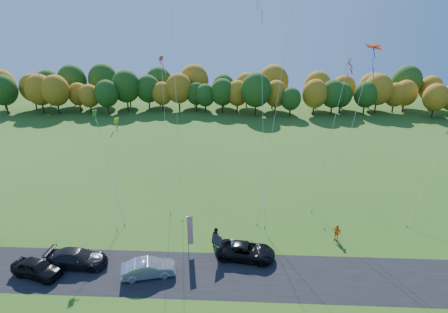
{
  "coord_description": "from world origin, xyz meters",
  "views": [
    {
      "loc": [
        1.63,
        -28.2,
        19.81
      ],
      "look_at": [
        0.0,
        6.0,
        7.0
      ],
      "focal_mm": 28.0,
      "sensor_mm": 36.0,
      "label": 1
    }
  ],
  "objects_px": {
    "black_suv": "(246,251)",
    "silver_sedan": "(148,268)",
    "person_east": "(337,233)",
    "feather_flag": "(190,230)"
  },
  "relations": [
    {
      "from": "person_east",
      "to": "feather_flag",
      "type": "height_order",
      "value": "feather_flag"
    },
    {
      "from": "black_suv",
      "to": "silver_sedan",
      "type": "height_order",
      "value": "silver_sedan"
    },
    {
      "from": "black_suv",
      "to": "person_east",
      "type": "relative_size",
      "value": 3.12
    },
    {
      "from": "silver_sedan",
      "to": "person_east",
      "type": "height_order",
      "value": "person_east"
    },
    {
      "from": "black_suv",
      "to": "feather_flag",
      "type": "relative_size",
      "value": 1.35
    },
    {
      "from": "silver_sedan",
      "to": "feather_flag",
      "type": "xyz_separation_m",
      "value": [
        3.07,
        3.38,
        1.64
      ]
    },
    {
      "from": "black_suv",
      "to": "silver_sedan",
      "type": "relative_size",
      "value": 1.18
    },
    {
      "from": "silver_sedan",
      "to": "black_suv",
      "type": "bearing_deg",
      "value": -85.54
    },
    {
      "from": "black_suv",
      "to": "feather_flag",
      "type": "distance_m",
      "value": 5.43
    },
    {
      "from": "person_east",
      "to": "feather_flag",
      "type": "distance_m",
      "value": 14.39
    }
  ]
}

